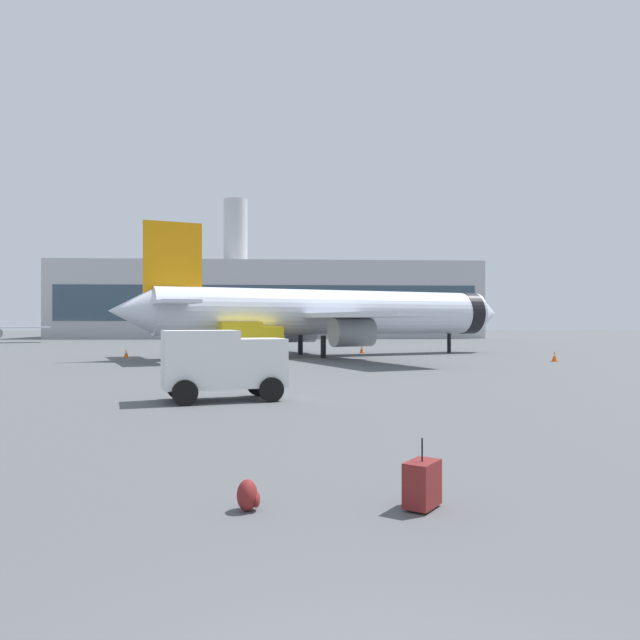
{
  "coord_description": "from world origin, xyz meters",
  "views": [
    {
      "loc": [
        -0.47,
        -3.82,
        2.92
      ],
      "look_at": [
        1.51,
        28.97,
        3.0
      ],
      "focal_mm": 34.52,
      "sensor_mm": 36.0,
      "label": 1
    }
  ],
  "objects_px": {
    "safety_cone_near": "(554,356)",
    "safety_cone_outer": "(126,354)",
    "traveller_backpack": "(248,496)",
    "safety_cone_far": "(362,349)",
    "rolling_suitcase": "(422,484)",
    "airplane_at_gate": "(330,313)",
    "service_truck": "(249,339)",
    "cargo_van": "(222,361)",
    "safety_cone_mid": "(225,359)"
  },
  "relations": [
    {
      "from": "service_truck",
      "to": "rolling_suitcase",
      "type": "distance_m",
      "value": 38.2
    },
    {
      "from": "safety_cone_near",
      "to": "safety_cone_mid",
      "type": "height_order",
      "value": "safety_cone_near"
    },
    {
      "from": "cargo_van",
      "to": "safety_cone_mid",
      "type": "xyz_separation_m",
      "value": [
        -1.76,
        20.26,
        -1.16
      ]
    },
    {
      "from": "cargo_van",
      "to": "safety_cone_mid",
      "type": "bearing_deg",
      "value": 94.96
    },
    {
      "from": "airplane_at_gate",
      "to": "safety_cone_far",
      "type": "xyz_separation_m",
      "value": [
        3.24,
        4.34,
        -3.3
      ]
    },
    {
      "from": "safety_cone_mid",
      "to": "safety_cone_outer",
      "type": "relative_size",
      "value": 0.87
    },
    {
      "from": "safety_cone_near",
      "to": "safety_cone_outer",
      "type": "distance_m",
      "value": 33.13
    },
    {
      "from": "airplane_at_gate",
      "to": "safety_cone_outer",
      "type": "distance_m",
      "value": 17.07
    },
    {
      "from": "safety_cone_outer",
      "to": "traveller_backpack",
      "type": "bearing_deg",
      "value": -73.53
    },
    {
      "from": "safety_cone_near",
      "to": "traveller_backpack",
      "type": "distance_m",
      "value": 39.82
    },
    {
      "from": "safety_cone_mid",
      "to": "traveller_backpack",
      "type": "bearing_deg",
      "value": -84.11
    },
    {
      "from": "safety_cone_near",
      "to": "safety_cone_outer",
      "type": "relative_size",
      "value": 1.15
    },
    {
      "from": "safety_cone_near",
      "to": "traveller_backpack",
      "type": "bearing_deg",
      "value": -120.74
    },
    {
      "from": "safety_cone_near",
      "to": "safety_cone_outer",
      "type": "height_order",
      "value": "safety_cone_near"
    },
    {
      "from": "airplane_at_gate",
      "to": "traveller_backpack",
      "type": "height_order",
      "value": "airplane_at_gate"
    },
    {
      "from": "traveller_backpack",
      "to": "airplane_at_gate",
      "type": "bearing_deg",
      "value": 83.86
    },
    {
      "from": "airplane_at_gate",
      "to": "service_truck",
      "type": "distance_m",
      "value": 8.39
    },
    {
      "from": "service_truck",
      "to": "rolling_suitcase",
      "type": "bearing_deg",
      "value": -82.81
    },
    {
      "from": "safety_cone_mid",
      "to": "rolling_suitcase",
      "type": "distance_m",
      "value": 34.25
    },
    {
      "from": "safety_cone_mid",
      "to": "traveller_backpack",
      "type": "distance_m",
      "value": 33.81
    },
    {
      "from": "service_truck",
      "to": "safety_cone_near",
      "type": "relative_size",
      "value": 6.68
    },
    {
      "from": "rolling_suitcase",
      "to": "traveller_backpack",
      "type": "xyz_separation_m",
      "value": [
        -2.7,
        0.06,
        -0.16
      ]
    },
    {
      "from": "safety_cone_near",
      "to": "rolling_suitcase",
      "type": "relative_size",
      "value": 0.72
    },
    {
      "from": "safety_cone_far",
      "to": "safety_cone_outer",
      "type": "distance_m",
      "value": 20.78
    },
    {
      "from": "rolling_suitcase",
      "to": "safety_cone_mid",
      "type": "bearing_deg",
      "value": 100.37
    },
    {
      "from": "traveller_backpack",
      "to": "safety_cone_outer",
      "type": "bearing_deg",
      "value": 106.47
    },
    {
      "from": "safety_cone_far",
      "to": "rolling_suitcase",
      "type": "height_order",
      "value": "rolling_suitcase"
    },
    {
      "from": "safety_cone_mid",
      "to": "safety_cone_far",
      "type": "bearing_deg",
      "value": 49.5
    },
    {
      "from": "safety_cone_outer",
      "to": "airplane_at_gate",
      "type": "bearing_deg",
      "value": 5.42
    },
    {
      "from": "safety_cone_near",
      "to": "cargo_van",
      "type": "bearing_deg",
      "value": -136.61
    },
    {
      "from": "service_truck",
      "to": "safety_cone_far",
      "type": "bearing_deg",
      "value": 42.38
    },
    {
      "from": "airplane_at_gate",
      "to": "rolling_suitcase",
      "type": "bearing_deg",
      "value": -92.52
    },
    {
      "from": "rolling_suitcase",
      "to": "cargo_van",
      "type": "bearing_deg",
      "value": 108.17
    },
    {
      "from": "service_truck",
      "to": "safety_cone_outer",
      "type": "xyz_separation_m",
      "value": [
        -10.02,
        3.1,
        -1.27
      ]
    },
    {
      "from": "cargo_van",
      "to": "safety_cone_near",
      "type": "relative_size",
      "value": 6.07
    },
    {
      "from": "cargo_van",
      "to": "safety_cone_far",
      "type": "xyz_separation_m",
      "value": [
        9.52,
        33.48,
        -1.09
      ]
    },
    {
      "from": "safety_cone_far",
      "to": "rolling_suitcase",
      "type": "distance_m",
      "value": 47.18
    },
    {
      "from": "cargo_van",
      "to": "traveller_backpack",
      "type": "xyz_separation_m",
      "value": [
        1.71,
        -13.37,
        -1.22
      ]
    },
    {
      "from": "safety_cone_mid",
      "to": "rolling_suitcase",
      "type": "xyz_separation_m",
      "value": [
        6.17,
        -33.69,
        0.1
      ]
    },
    {
      "from": "airplane_at_gate",
      "to": "safety_cone_mid",
      "type": "bearing_deg",
      "value": -132.19
    },
    {
      "from": "airplane_at_gate",
      "to": "safety_cone_outer",
      "type": "relative_size",
      "value": 50.48
    },
    {
      "from": "safety_cone_mid",
      "to": "safety_cone_outer",
      "type": "bearing_deg",
      "value": 139.8
    },
    {
      "from": "cargo_van",
      "to": "safety_cone_outer",
      "type": "height_order",
      "value": "cargo_van"
    },
    {
      "from": "safety_cone_near",
      "to": "traveller_backpack",
      "type": "xyz_separation_m",
      "value": [
        -20.35,
        -34.22,
        -0.16
      ]
    },
    {
      "from": "safety_cone_outer",
      "to": "rolling_suitcase",
      "type": "distance_m",
      "value": 43.57
    },
    {
      "from": "service_truck",
      "to": "rolling_suitcase",
      "type": "xyz_separation_m",
      "value": [
        4.78,
        -37.88,
        -1.22
      ]
    },
    {
      "from": "cargo_van",
      "to": "safety_cone_mid",
      "type": "height_order",
      "value": "cargo_van"
    },
    {
      "from": "safety_cone_mid",
      "to": "safety_cone_far",
      "type": "distance_m",
      "value": 17.38
    },
    {
      "from": "safety_cone_far",
      "to": "rolling_suitcase",
      "type": "bearing_deg",
      "value": -96.22
    },
    {
      "from": "airplane_at_gate",
      "to": "traveller_backpack",
      "type": "bearing_deg",
      "value": -96.14
    }
  ]
}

